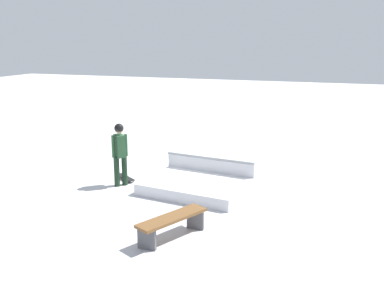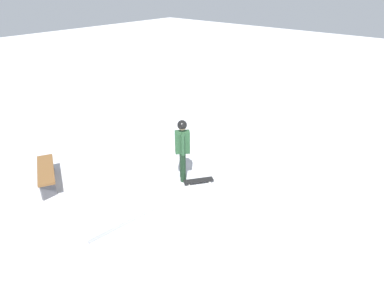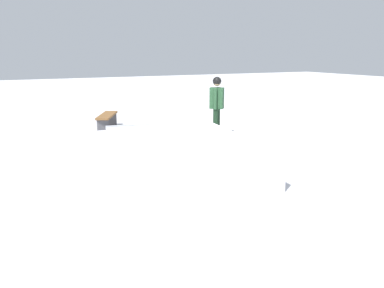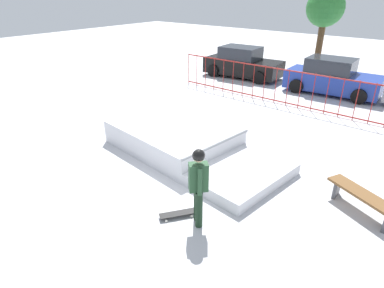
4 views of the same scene
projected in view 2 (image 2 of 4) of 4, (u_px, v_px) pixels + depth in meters
name	position (u px, v px, depth m)	size (l,w,h in m)	color
ground_plane	(197.00, 225.00, 7.50)	(60.00, 60.00, 0.00)	silver
skate_ramp	(192.00, 263.00, 6.09)	(5.68, 3.24, 0.74)	silver
skater	(182.00, 146.00, 8.76)	(0.42, 0.43, 1.73)	black
skateboard	(199.00, 181.00, 8.98)	(0.63, 0.77, 0.09)	black
park_bench	(46.00, 172.00, 8.82)	(1.61, 1.07, 0.48)	brown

